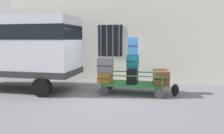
# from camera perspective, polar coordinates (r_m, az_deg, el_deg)

# --- Properties ---
(ground_plane) EXTENTS (40.00, 40.00, 0.00)m
(ground_plane) POSITION_cam_1_polar(r_m,az_deg,el_deg) (7.75, 0.48, -7.75)
(ground_plane) COLOR slate
(building_wall) EXTENTS (12.00, 0.38, 5.00)m
(building_wall) POSITION_cam_1_polar(r_m,az_deg,el_deg) (10.11, 3.41, 10.13)
(building_wall) COLOR silver
(building_wall) RESTS_ON ground
(van) EXTENTS (4.99, 2.01, 2.95)m
(van) POSITION_cam_1_polar(r_m,az_deg,el_deg) (9.33, -24.79, 5.36)
(van) COLOR silver
(van) RESTS_ON ground
(luggage_cart) EXTENTS (2.34, 1.18, 0.40)m
(luggage_cart) POSITION_cam_1_polar(r_m,az_deg,el_deg) (7.97, 5.64, -4.88)
(luggage_cart) COLOR #1E722D
(luggage_cart) RESTS_ON ground
(cart_railing) EXTENTS (2.23, 1.05, 0.38)m
(cart_railing) POSITION_cam_1_polar(r_m,az_deg,el_deg) (7.90, 5.68, -2.20)
(cart_railing) COLOR #1E722D
(cart_railing) RESTS_ON luggage_cart
(suitcase_left_bottom) EXTENTS (0.51, 0.72, 0.39)m
(suitcase_left_bottom) POSITION_cam_1_polar(r_m,az_deg,el_deg) (8.07, -1.82, -2.85)
(suitcase_left_bottom) COLOR orange
(suitcase_left_bottom) RESTS_ON luggage_cart
(suitcase_left_middle) EXTENTS (0.59, 0.61, 0.57)m
(suitcase_left_middle) POSITION_cam_1_polar(r_m,az_deg,el_deg) (8.00, -1.83, 0.53)
(suitcase_left_middle) COLOR slate
(suitcase_left_middle) RESTS_ON suitcase_left_bottom
(suitcase_midleft_bottom) EXTENTS (0.41, 0.56, 0.57)m
(suitcase_midleft_bottom) POSITION_cam_1_polar(r_m,az_deg,el_deg) (7.87, 5.65, -2.47)
(suitcase_midleft_bottom) COLOR black
(suitcase_midleft_bottom) RESTS_ON luggage_cart
(suitcase_midleft_middle) EXTENTS (0.45, 0.40, 0.52)m
(suitcase_midleft_middle) POSITION_cam_1_polar(r_m,az_deg,el_deg) (7.85, 5.75, 1.56)
(suitcase_midleft_middle) COLOR #0F5960
(suitcase_midleft_middle) RESTS_ON suitcase_midleft_bottom
(suitcase_midleft_top) EXTENTS (0.41, 0.41, 0.64)m
(suitcase_midleft_top) POSITION_cam_1_polar(r_m,az_deg,el_deg) (7.80, 5.80, 5.81)
(suitcase_midleft_top) COLOR #3372C6
(suitcase_midleft_top) RESTS_ON suitcase_midleft_middle
(suitcase_center_bottom) EXTENTS (0.60, 0.93, 0.53)m
(suitcase_center_bottom) POSITION_cam_1_polar(r_m,az_deg,el_deg) (7.86, 13.35, -2.80)
(suitcase_center_bottom) COLOR brown
(suitcase_center_bottom) RESTS_ON luggage_cart
(backpack) EXTENTS (0.27, 0.22, 0.44)m
(backpack) POSITION_cam_1_polar(r_m,az_deg,el_deg) (7.95, 17.08, -6.08)
(backpack) COLOR black
(backpack) RESTS_ON ground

